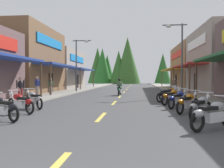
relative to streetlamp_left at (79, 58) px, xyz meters
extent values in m
cube|color=#424244|center=(4.95, 3.01, -3.88)|extent=(9.74, 85.63, 0.10)
cube|color=gray|center=(-1.26, 3.01, -3.77)|extent=(2.67, 85.63, 0.12)
cube|color=gray|center=(11.16, 3.01, -3.77)|extent=(2.67, 85.63, 0.12)
cube|color=#E0C64C|center=(4.95, -16.81, -3.82)|extent=(0.16, 2.40, 0.01)
cube|color=#E0C64C|center=(4.95, -11.15, -3.82)|extent=(0.16, 2.40, 0.01)
cube|color=#E0C64C|center=(4.95, -6.07, -3.82)|extent=(0.16, 2.40, 0.01)
cube|color=#E0C64C|center=(4.95, 0.76, -3.82)|extent=(0.16, 2.40, 0.01)
cube|color=#E0C64C|center=(4.95, 7.36, -3.82)|extent=(0.16, 2.40, 0.01)
cube|color=#E0C64C|center=(4.95, 12.65, -3.82)|extent=(0.16, 2.40, 0.01)
cube|color=#E0C64C|center=(4.95, 18.87, -3.82)|extent=(0.16, 2.40, 0.01)
cube|color=#E0C64C|center=(4.95, 25.85, -3.82)|extent=(0.16, 2.40, 0.01)
cube|color=#E0C64C|center=(4.95, 31.71, -3.82)|extent=(0.16, 2.40, 0.01)
cube|color=#E0C64C|center=(4.95, 36.97, -3.82)|extent=(0.16, 2.40, 0.01)
cube|color=navy|center=(-1.70, -12.51, -0.93)|extent=(1.80, 8.63, 0.16)
cylinder|color=brown|center=(-1.00, -8.40, -2.42)|extent=(0.14, 0.14, 2.82)
cube|color=brown|center=(-6.62, -1.90, -0.41)|extent=(8.05, 10.22, 6.84)
cube|color=navy|center=(-1.70, -1.90, -0.93)|extent=(1.80, 9.20, 0.16)
cylinder|color=brown|center=(-1.00, -6.30, -2.42)|extent=(0.14, 0.14, 2.82)
cylinder|color=brown|center=(-1.00, 2.50, -2.42)|extent=(0.14, 0.14, 2.82)
cube|color=#197FCC|center=(-2.54, -1.90, 1.50)|extent=(0.10, 7.16, 0.90)
cube|color=black|center=(-2.56, -1.90, -2.78)|extent=(0.08, 1.10, 2.10)
cube|color=gray|center=(-6.44, 9.58, -0.96)|extent=(7.69, 11.17, 5.74)
cube|color=navy|center=(-1.70, 9.58, -0.93)|extent=(1.80, 10.06, 0.16)
cylinder|color=brown|center=(-1.00, 4.75, -2.42)|extent=(0.14, 0.14, 2.82)
cylinder|color=brown|center=(-1.00, 14.41, -2.42)|extent=(0.14, 0.14, 2.82)
cube|color=#197FCC|center=(-2.54, 9.58, 0.65)|extent=(0.10, 7.82, 0.90)
cube|color=black|center=(-2.56, 9.58, -2.78)|extent=(0.08, 1.10, 2.10)
cylinder|color=brown|center=(10.90, -7.44, -2.42)|extent=(0.14, 0.14, 2.82)
cube|color=#B72D28|center=(11.60, -0.53, -0.93)|extent=(1.80, 9.53, 0.16)
cylinder|color=brown|center=(10.90, -5.10, -2.42)|extent=(0.14, 0.14, 2.82)
cylinder|color=brown|center=(10.90, 4.03, -2.42)|extent=(0.14, 0.14, 2.82)
cube|color=white|center=(12.44, -0.53, 1.35)|extent=(0.10, 7.42, 0.90)
cube|color=black|center=(12.46, -0.53, -2.78)|extent=(0.08, 1.10, 2.10)
cube|color=olive|center=(16.68, 12.25, -0.52)|extent=(8.36, 13.63, 6.62)
cube|color=gold|center=(11.60, 12.25, -0.93)|extent=(1.80, 12.27, 0.16)
cylinder|color=brown|center=(10.90, 6.32, -2.42)|extent=(0.14, 0.14, 2.82)
cylinder|color=brown|center=(10.90, 18.19, -2.42)|extent=(0.14, 0.14, 2.82)
cube|color=red|center=(12.44, 12.25, 1.33)|extent=(0.10, 9.54, 0.90)
cube|color=black|center=(12.46, 12.25, -2.78)|extent=(0.08, 1.10, 2.10)
cylinder|color=#474C51|center=(-0.32, 0.00, -0.91)|extent=(0.14, 0.14, 5.83)
cylinder|color=#474C51|center=(0.31, 0.00, 1.90)|extent=(2.07, 0.10, 0.10)
ellipsoid|color=silver|center=(0.84, 0.00, 1.80)|extent=(0.50, 0.30, 0.24)
cylinder|color=#474C51|center=(10.22, -5.29, -0.72)|extent=(0.14, 0.14, 6.22)
cylinder|color=#474C51|center=(9.59, -5.29, 2.29)|extent=(2.07, 0.10, 0.10)
ellipsoid|color=silver|center=(9.06, -5.29, 2.19)|extent=(0.50, 0.30, 0.24)
torus|color=black|center=(8.16, -19.32, -3.51)|extent=(0.56, 0.48, 0.64)
cube|color=silver|center=(8.75, -18.86, -3.43)|extent=(0.72, 0.65, 0.32)
ellipsoid|color=#99999E|center=(8.91, -18.73, -3.11)|extent=(0.64, 0.60, 0.28)
cube|color=black|center=(8.56, -19.01, -3.15)|extent=(0.64, 0.59, 0.12)
ellipsoid|color=#99999E|center=(8.20, -19.29, -3.28)|extent=(0.49, 0.46, 0.24)
cylinder|color=silver|center=(9.14, -18.54, -2.81)|extent=(0.40, 0.49, 0.04)
torus|color=black|center=(9.29, -16.34, -3.51)|extent=(0.45, 0.58, 0.64)
torus|color=black|center=(8.43, -17.57, -3.51)|extent=(0.45, 0.58, 0.64)
cube|color=silver|center=(8.86, -16.96, -3.43)|extent=(0.63, 0.73, 0.32)
ellipsoid|color=#99999E|center=(8.97, -16.79, -3.11)|extent=(0.58, 0.64, 0.28)
cube|color=black|center=(8.71, -17.16, -3.15)|extent=(0.57, 0.65, 0.12)
ellipsoid|color=#99999E|center=(8.45, -17.53, -3.28)|extent=(0.45, 0.50, 0.24)
cylinder|color=silver|center=(9.21, -16.45, -3.18)|extent=(0.26, 0.34, 0.71)
cylinder|color=silver|center=(9.14, -16.55, -2.81)|extent=(0.51, 0.38, 0.04)
sphere|color=white|center=(9.30, -16.32, -2.98)|extent=(0.16, 0.16, 0.16)
torus|color=black|center=(9.18, -14.63, -3.51)|extent=(0.47, 0.57, 0.64)
torus|color=black|center=(8.27, -15.82, -3.51)|extent=(0.47, 0.57, 0.64)
cube|color=silver|center=(8.73, -15.23, -3.43)|extent=(0.65, 0.73, 0.32)
ellipsoid|color=#BF660C|center=(8.85, -15.07, -3.11)|extent=(0.59, 0.64, 0.28)
cube|color=black|center=(8.57, -15.42, -3.15)|extent=(0.59, 0.65, 0.12)
ellipsoid|color=#BF660C|center=(8.30, -15.78, -3.28)|extent=(0.46, 0.50, 0.24)
cylinder|color=silver|center=(9.10, -14.73, -3.18)|extent=(0.27, 0.33, 0.71)
cylinder|color=silver|center=(9.03, -14.83, -2.81)|extent=(0.50, 0.40, 0.04)
sphere|color=white|center=(9.20, -14.61, -2.98)|extent=(0.16, 0.16, 0.16)
torus|color=black|center=(9.05, -12.81, -3.51)|extent=(0.47, 0.57, 0.64)
torus|color=black|center=(8.15, -14.01, -3.51)|extent=(0.47, 0.57, 0.64)
cube|color=silver|center=(8.60, -13.41, -3.43)|extent=(0.64, 0.73, 0.32)
ellipsoid|color=navy|center=(8.72, -13.25, -3.11)|extent=(0.59, 0.64, 0.28)
cube|color=black|center=(8.45, -13.61, -3.15)|extent=(0.58, 0.65, 0.12)
ellipsoid|color=navy|center=(8.18, -13.97, -3.28)|extent=(0.46, 0.50, 0.24)
cylinder|color=silver|center=(8.97, -12.91, -3.18)|extent=(0.27, 0.33, 0.71)
cylinder|color=silver|center=(8.90, -13.01, -2.81)|extent=(0.50, 0.39, 0.04)
sphere|color=white|center=(9.07, -12.79, -2.98)|extent=(0.16, 0.16, 0.16)
torus|color=black|center=(8.99, -11.22, -3.51)|extent=(0.50, 0.55, 0.64)
torus|color=black|center=(8.00, -12.34, -3.51)|extent=(0.50, 0.55, 0.64)
cube|color=silver|center=(8.49, -11.78, -3.43)|extent=(0.67, 0.71, 0.32)
ellipsoid|color=#BF660C|center=(8.63, -11.63, -3.11)|extent=(0.61, 0.63, 0.28)
cube|color=black|center=(8.33, -11.97, -3.15)|extent=(0.61, 0.64, 0.12)
ellipsoid|color=#BF660C|center=(8.03, -12.30, -3.28)|extent=(0.47, 0.49, 0.24)
cylinder|color=silver|center=(8.90, -11.31, -3.18)|extent=(0.29, 0.32, 0.71)
cylinder|color=silver|center=(8.82, -11.40, -2.81)|extent=(0.48, 0.43, 0.04)
sphere|color=white|center=(9.01, -11.19, -2.98)|extent=(0.16, 0.16, 0.16)
torus|color=black|center=(9.01, -9.49, -3.51)|extent=(0.54, 0.50, 0.64)
torus|color=black|center=(7.89, -10.49, -3.51)|extent=(0.54, 0.50, 0.64)
cube|color=silver|center=(8.45, -9.99, -3.43)|extent=(0.71, 0.68, 0.32)
ellipsoid|color=black|center=(8.60, -9.86, -3.11)|extent=(0.63, 0.61, 0.28)
cube|color=black|center=(8.26, -10.16, -3.15)|extent=(0.63, 0.61, 0.12)
ellipsoid|color=black|center=(7.93, -10.46, -3.28)|extent=(0.49, 0.47, 0.24)
cylinder|color=silver|center=(8.91, -9.58, -3.18)|extent=(0.32, 0.29, 0.71)
cylinder|color=silver|center=(8.82, -9.66, -2.81)|extent=(0.43, 0.47, 0.04)
sphere|color=white|center=(9.03, -9.47, -2.98)|extent=(0.16, 0.16, 0.16)
torus|color=black|center=(9.45, -8.16, -3.51)|extent=(0.59, 0.44, 0.64)
torus|color=black|center=(8.21, -9.01, -3.51)|extent=(0.59, 0.44, 0.64)
cube|color=silver|center=(8.83, -8.59, -3.43)|extent=(0.74, 0.62, 0.32)
ellipsoid|color=#BF660C|center=(8.99, -8.47, -3.11)|extent=(0.64, 0.58, 0.28)
cube|color=black|center=(8.62, -8.73, -3.15)|extent=(0.65, 0.57, 0.12)
ellipsoid|color=#BF660C|center=(8.25, -8.98, -3.28)|extent=(0.50, 0.45, 0.24)
cylinder|color=silver|center=(9.34, -8.24, -3.18)|extent=(0.34, 0.26, 0.71)
cylinder|color=silver|center=(9.24, -8.30, -2.81)|extent=(0.37, 0.52, 0.04)
sphere|color=white|center=(9.47, -8.15, -2.98)|extent=(0.16, 0.16, 0.16)
torus|color=black|center=(2.00, -18.34, -3.51)|extent=(0.60, 0.41, 0.64)
cube|color=silver|center=(1.36, -17.96, -3.43)|extent=(0.75, 0.59, 0.32)
cube|color=black|center=(1.57, -18.09, -3.15)|extent=(0.66, 0.54, 0.12)
ellipsoid|color=black|center=(1.96, -18.31, -3.28)|extent=(0.50, 0.43, 0.24)
torus|color=black|center=(0.47, -15.64, -3.51)|extent=(0.60, 0.43, 0.64)
torus|color=black|center=(1.74, -16.44, -3.51)|extent=(0.60, 0.43, 0.64)
cube|color=silver|center=(1.11, -16.04, -3.43)|extent=(0.74, 0.61, 0.32)
ellipsoid|color=#A51414|center=(0.94, -15.93, -3.11)|extent=(0.64, 0.57, 0.28)
cube|color=black|center=(1.32, -16.17, -3.15)|extent=(0.66, 0.56, 0.12)
ellipsoid|color=#A51414|center=(1.70, -16.41, -3.28)|extent=(0.50, 0.44, 0.24)
cylinder|color=silver|center=(0.58, -15.71, -3.18)|extent=(0.35, 0.25, 0.71)
cylinder|color=silver|center=(0.68, -15.77, -2.81)|extent=(0.35, 0.53, 0.04)
sphere|color=white|center=(0.45, -15.62, -2.98)|extent=(0.16, 0.16, 0.16)
torus|color=black|center=(0.44, -13.81, -3.51)|extent=(0.53, 0.51, 0.64)
torus|color=black|center=(1.53, -14.84, -3.51)|extent=(0.53, 0.51, 0.64)
cube|color=silver|center=(0.99, -14.33, -3.43)|extent=(0.70, 0.69, 0.32)
ellipsoid|color=#99999E|center=(0.84, -14.19, -3.11)|extent=(0.63, 0.62, 0.28)
cube|color=black|center=(1.17, -14.50, -3.15)|extent=(0.63, 0.62, 0.12)
ellipsoid|color=#99999E|center=(1.49, -14.81, -3.28)|extent=(0.48, 0.48, 0.24)
cylinder|color=silver|center=(0.54, -13.90, -3.18)|extent=(0.31, 0.30, 0.71)
cylinder|color=silver|center=(0.62, -13.98, -2.81)|extent=(0.44, 0.46, 0.04)
sphere|color=white|center=(0.42, -13.79, -2.98)|extent=(0.16, 0.16, 0.16)
torus|color=black|center=(4.83, -3.45, -3.51)|extent=(0.12, 0.64, 0.64)
torus|color=black|center=(4.78, -4.95, -3.51)|extent=(0.12, 0.64, 0.64)
cube|color=silver|center=(4.81, -4.20, -3.43)|extent=(0.30, 0.71, 0.32)
ellipsoid|color=#0C5933|center=(4.81, -4.00, -3.11)|extent=(0.34, 0.57, 0.28)
cube|color=black|center=(4.80, -4.45, -3.15)|extent=(0.30, 0.61, 0.12)
ellipsoid|color=#0C5933|center=(4.78, -4.90, -3.28)|extent=(0.25, 0.45, 0.24)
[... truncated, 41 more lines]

